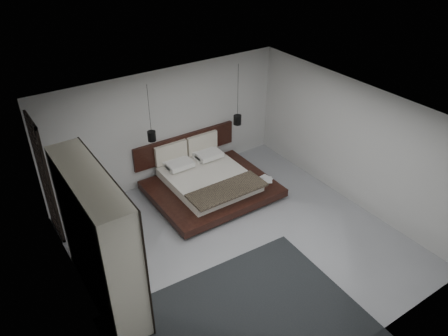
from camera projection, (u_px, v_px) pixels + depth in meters
floor at (240, 243)px, 8.87m from camera, size 6.00×6.00×0.00m
ceiling at (243, 118)px, 7.40m from camera, size 6.00×6.00×0.00m
wall_back at (166, 126)px, 10.25m from camera, size 6.00×0.00×6.00m
wall_front at (368, 287)px, 6.02m from camera, size 6.00×0.00×6.00m
wall_left at (83, 247)px, 6.72m from camera, size 0.00×6.00×6.00m
wall_right at (352, 143)px, 9.56m from camera, size 0.00×6.00×6.00m
lattice_screen at (45, 179)px, 8.52m from camera, size 0.05×0.90×2.60m
bed at (208, 181)px, 10.28m from camera, size 2.75×2.38×1.07m
book_lower at (263, 180)px, 10.37m from camera, size 0.25×0.31×0.03m
book_upper at (263, 180)px, 10.33m from camera, size 0.34×0.36×0.02m
pendant_left at (152, 136)px, 9.34m from camera, size 0.18×0.18×1.28m
pendant_right at (237, 120)px, 10.53m from camera, size 0.19×0.19×1.50m
wardrobe at (98, 239)px, 7.11m from camera, size 0.60×2.53×2.48m
rug at (241, 328)px, 7.10m from camera, size 4.13×3.04×0.02m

